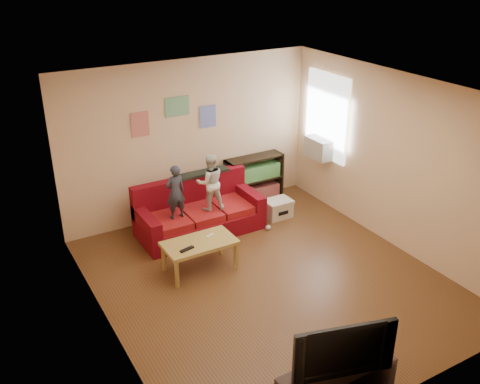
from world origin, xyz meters
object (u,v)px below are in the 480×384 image
sofa (198,214)px  bookshelf (254,182)px  television (340,345)px  child_a (175,192)px  child_b (210,182)px  file_box (278,208)px  coffee_table (199,246)px

sofa → bookshelf: sofa is taller
sofa → television: size_ratio=1.94×
sofa → bookshelf: (1.37, 0.49, 0.09)m
sofa → child_a: (-0.45, -0.17, 0.57)m
bookshelf → child_b: bearing=-151.9°
child_b → file_box: size_ratio=2.04×
child_a → bookshelf: size_ratio=0.80×
bookshelf → television: television is taller
child_b → television: bearing=93.5°
file_box → television: (-1.83, -3.80, 0.61)m
child_a → file_box: (1.86, -0.10, -0.70)m
coffee_table → sofa: bearing=65.1°
coffee_table → child_a: bearing=86.4°
child_b → bookshelf: (1.22, 0.65, -0.51)m
file_box → television: bearing=-115.7°
coffee_table → bookshelf: 2.46m
sofa → television: television is taller
child_a → child_b: bearing=176.9°
coffee_table → television: television is taller
coffee_table → file_box: coffee_table is taller
sofa → child_b: 0.64m
file_box → television: 4.26m
coffee_table → file_box: 2.10m
coffee_table → file_box: bearing=23.4°
child_a → television: size_ratio=0.84×
sofa → bookshelf: bearing=19.5°
sofa → television: bearing=-96.0°
sofa → coffee_table: bearing=-114.9°
bookshelf → file_box: 0.79m
sofa → file_box: size_ratio=4.38×
television → coffee_table: bearing=107.3°
child_b → television: (-0.57, -3.90, -0.13)m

